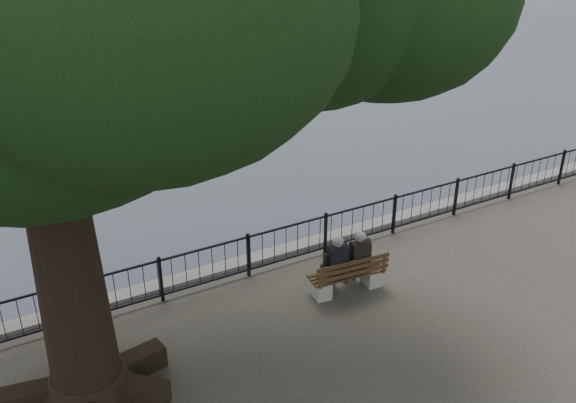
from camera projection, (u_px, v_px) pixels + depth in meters
harbor at (278, 272)px, 15.36m from camera, size 260.00×260.00×1.20m
railing at (288, 243)px, 14.50m from camera, size 22.06×0.06×1.00m
bench at (348, 279)px, 13.63m from camera, size 1.73×0.67×0.89m
person_left at (334, 266)px, 13.46m from camera, size 0.43×0.72×1.41m
person_right at (356, 261)px, 13.64m from camera, size 0.43×0.72×1.41m
sailboat_c at (201, 103)px, 27.75m from camera, size 3.28×5.01×9.46m
sailboat_d at (296, 43)px, 38.02m from camera, size 3.74×6.10×11.33m
sailboat_f at (36, 31)px, 40.91m from camera, size 3.23×5.49×10.98m
sailboat_g at (151, 28)px, 41.83m from camera, size 2.66×5.80×10.66m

